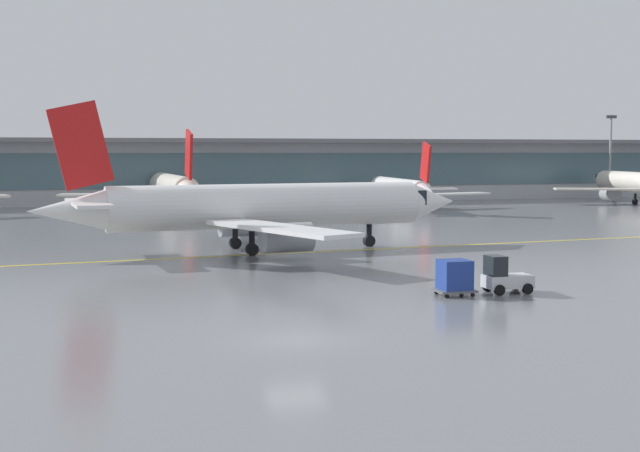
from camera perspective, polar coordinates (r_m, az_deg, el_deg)
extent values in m
plane|color=slate|center=(35.73, -1.63, -7.63)|extent=(400.00, 400.00, 0.00)
cube|color=yellow|center=(65.02, -3.11, -1.87)|extent=(109.52, 10.98, 0.01)
cube|color=#B2B7BC|center=(128.74, -11.93, 3.48)|extent=(214.25, 8.00, 9.00)
cube|color=slate|center=(124.66, -11.81, 3.64)|extent=(205.68, 0.16, 5.04)
cube|color=slate|center=(127.21, -11.93, 5.62)|extent=(222.82, 11.00, 0.60)
cylinder|color=silver|center=(112.01, -9.83, 2.62)|extent=(4.18, 22.50, 3.11)
cone|color=silver|center=(124.92, -10.73, 2.85)|extent=(3.13, 3.87, 2.95)
cube|color=black|center=(122.45, -10.58, 3.00)|extent=(2.56, 2.91, 1.09)
cone|color=silver|center=(98.52, -8.64, 2.31)|extent=(2.88, 5.09, 2.64)
cube|color=silver|center=(109.32, -13.81, 2.04)|extent=(13.13, 5.79, 0.26)
cylinder|color=#999EA3|center=(110.96, -12.54, 1.66)|extent=(2.07, 3.38, 1.92)
cube|color=silver|center=(111.73, -5.65, 2.23)|extent=(13.06, 6.89, 0.26)
cylinder|color=#999EA3|center=(112.58, -7.07, 1.79)|extent=(2.07, 3.38, 1.92)
cube|color=red|center=(99.40, -8.77, 4.76)|extent=(0.53, 4.20, 5.85)
cube|color=silver|center=(99.49, -10.07, 2.59)|extent=(4.67, 2.41, 0.22)
cube|color=silver|center=(100.25, -7.49, 2.64)|extent=(4.67, 2.41, 0.22)
cylinder|color=black|center=(119.87, -10.38, 1.63)|extent=(0.40, 0.40, 1.65)
cylinder|color=black|center=(119.89, -10.37, 1.44)|extent=(0.54, 0.85, 0.82)
cylinder|color=black|center=(110.03, -10.75, 1.32)|extent=(0.40, 0.40, 1.65)
cylinder|color=black|center=(110.06, -10.75, 1.11)|extent=(0.54, 0.85, 0.82)
cylinder|color=black|center=(110.67, -8.60, 1.38)|extent=(0.40, 0.40, 1.65)
cylinder|color=black|center=(110.70, -8.59, 1.17)|extent=(0.54, 0.85, 0.82)
cylinder|color=white|center=(115.03, 5.31, 2.52)|extent=(4.05, 19.53, 2.69)
cone|color=white|center=(125.88, 3.81, 2.75)|extent=(2.78, 3.40, 2.56)
cube|color=black|center=(123.79, 4.08, 2.87)|extent=(2.27, 2.56, 0.94)
cone|color=white|center=(103.76, 7.22, 2.23)|extent=(2.59, 4.46, 2.29)
cube|color=white|center=(111.71, 2.16, 2.09)|extent=(11.28, 6.19, 0.22)
cylinder|color=#999EA3|center=(113.45, 3.11, 1.75)|extent=(1.86, 2.96, 1.66)
cube|color=white|center=(115.77, 8.80, 2.14)|extent=(11.37, 4.79, 0.22)
cylinder|color=#999EA3|center=(116.17, 7.57, 1.79)|extent=(1.86, 2.96, 1.66)
cube|color=red|center=(104.46, 7.09, 4.25)|extent=(0.54, 3.64, 5.07)
cube|color=white|center=(104.24, 5.98, 2.48)|extent=(4.08, 2.17, 0.19)
cube|color=white|center=(105.51, 8.03, 2.49)|extent=(4.08, 2.17, 0.19)
cylinder|color=black|center=(121.63, 4.37, 1.70)|extent=(0.35, 0.35, 1.43)
cylinder|color=black|center=(121.65, 4.37, 1.53)|extent=(0.48, 0.74, 0.71)
cylinder|color=black|center=(113.10, 4.65, 1.44)|extent=(0.35, 0.35, 1.43)
cylinder|color=black|center=(113.12, 4.65, 1.26)|extent=(0.48, 0.74, 0.71)
cylinder|color=black|center=(114.17, 6.41, 1.46)|extent=(0.35, 0.35, 1.43)
cylinder|color=black|center=(114.20, 6.41, 1.28)|extent=(0.48, 0.74, 0.71)
cone|color=silver|center=(146.02, 18.17, 2.97)|extent=(3.22, 3.91, 2.89)
cube|color=black|center=(143.87, 18.63, 3.08)|extent=(2.62, 2.95, 1.06)
cube|color=silver|center=(129.57, 18.17, 2.36)|extent=(12.69, 7.26, 0.25)
cylinder|color=#999EA3|center=(131.98, 18.84, 2.02)|extent=(2.18, 3.38, 1.88)
cylinder|color=black|center=(141.64, 19.12, 1.95)|extent=(0.39, 0.39, 1.61)
cylinder|color=black|center=(141.67, 19.11, 1.78)|extent=(0.57, 0.85, 0.80)
cylinder|color=black|center=(132.45, 20.33, 1.71)|extent=(0.39, 0.39, 1.61)
cylinder|color=black|center=(132.47, 20.33, 1.54)|extent=(0.57, 0.85, 0.80)
cylinder|color=white|center=(66.64, -3.50, 1.36)|extent=(25.04, 5.83, 3.45)
cone|color=white|center=(72.36, 7.49, 1.62)|extent=(4.43, 3.66, 3.28)
cube|color=black|center=(71.05, 5.55, 1.93)|extent=(3.35, 2.98, 1.21)
cone|color=white|center=(63.69, -16.61, 0.99)|extent=(5.77, 3.45, 2.93)
cube|color=white|center=(74.61, -7.04, 1.00)|extent=(5.78, 14.55, 0.28)
cylinder|color=#999EA3|center=(72.35, -5.32, 0.13)|extent=(3.84, 2.47, 2.13)
cube|color=white|center=(57.72, -2.74, -0.15)|extent=(8.24, 14.40, 0.28)
cylinder|color=#999EA3|center=(60.98, -2.23, -0.77)|extent=(3.84, 2.47, 2.13)
cube|color=red|center=(63.65, -15.73, 5.21)|extent=(4.66, 0.81, 6.49)
cube|color=white|center=(66.32, -15.50, 1.62)|extent=(2.91, 5.28, 0.24)
cube|color=white|center=(61.28, -15.03, 1.36)|extent=(2.91, 5.28, 0.24)
cylinder|color=black|center=(69.98, 3.31, -0.62)|extent=(0.45, 0.45, 1.83)
cylinder|color=black|center=(70.03, 3.30, -1.00)|extent=(0.96, 0.64, 0.91)
cylinder|color=black|center=(68.51, -5.70, -0.76)|extent=(0.45, 0.45, 1.83)
cylinder|color=black|center=(68.56, -5.69, -1.14)|extent=(0.96, 0.64, 0.91)
cylinder|color=black|center=(64.05, -4.58, -1.16)|extent=(0.45, 0.45, 1.83)
cylinder|color=black|center=(64.10, -4.58, -1.57)|extent=(0.96, 0.64, 0.91)
cube|color=silver|center=(48.28, 12.44, -3.63)|extent=(2.60, 1.40, 0.70)
cube|color=#1E2328|center=(47.81, 11.67, -2.61)|extent=(0.90, 1.24, 1.10)
cylinder|color=black|center=(49.34, 12.92, -3.86)|extent=(0.60, 0.22, 0.60)
cylinder|color=black|center=(48.13, 13.72, -4.10)|extent=(0.60, 0.22, 0.60)
cylinder|color=black|center=(48.56, 11.16, -3.97)|extent=(0.60, 0.22, 0.60)
cylinder|color=black|center=(47.33, 11.92, -4.22)|extent=(0.60, 0.22, 0.60)
cube|color=#595B60|center=(46.93, 8.98, -4.28)|extent=(2.10, 1.60, 0.12)
cube|color=navy|center=(46.80, 9.00, -3.24)|extent=(1.60, 1.50, 1.60)
cylinder|color=black|center=(47.90, 9.45, -4.30)|extent=(0.22, 0.10, 0.22)
cylinder|color=black|center=(46.65, 10.18, -4.56)|extent=(0.22, 0.10, 0.22)
cylinder|color=black|center=(47.29, 7.80, -4.40)|extent=(0.22, 0.10, 0.22)
cylinder|color=black|center=(46.02, 8.49, -4.67)|extent=(0.22, 0.10, 0.22)
cylinder|color=gray|center=(144.68, 18.84, 4.26)|extent=(0.36, 0.36, 12.97)
cube|color=#3F3F42|center=(144.77, 18.92, 6.93)|extent=(1.80, 0.30, 0.50)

